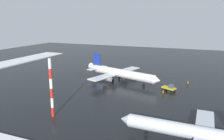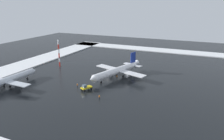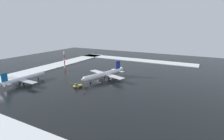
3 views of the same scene
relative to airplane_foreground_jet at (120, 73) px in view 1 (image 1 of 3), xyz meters
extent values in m
plane|color=black|center=(-2.48, -6.45, -3.34)|extent=(240.00, 240.00, 0.00)
cylinder|color=white|center=(0.79, -0.25, 0.00)|extent=(28.25, 11.79, 3.24)
cone|color=white|center=(15.51, -4.95, 0.00)|extent=(3.12, 3.63, 3.08)
cone|color=white|center=(-14.11, 4.51, 0.57)|extent=(4.08, 3.66, 3.15)
cube|color=white|center=(0.44, 8.07, -0.29)|extent=(7.77, 13.09, 0.34)
cylinder|color=gray|center=(0.31, 6.11, -1.24)|extent=(3.67, 2.80, 1.91)
cube|color=white|center=(-4.32, -6.83, -0.29)|extent=(7.77, 13.09, 0.34)
cylinder|color=gray|center=(-3.28, -5.16, -1.24)|extent=(3.67, 2.80, 1.91)
cube|color=navy|center=(-11.93, 3.81, 4.10)|extent=(3.74, 1.49, 5.34)
cube|color=white|center=(-10.88, 6.48, 0.38)|extent=(3.76, 5.12, 0.23)
cube|color=white|center=(-12.62, 1.03, 0.38)|extent=(3.76, 5.12, 0.23)
cylinder|color=black|center=(10.33, -3.30, -1.43)|extent=(0.23, 0.23, 0.67)
cylinder|color=black|center=(10.33, -3.30, -2.82)|extent=(1.10, 0.64, 1.05)
cylinder|color=black|center=(-1.30, 2.62, -1.43)|extent=(0.23, 0.23, 0.67)
cylinder|color=black|center=(-1.30, 2.62, -2.82)|extent=(1.10, 0.64, 1.05)
cylinder|color=black|center=(-2.58, -1.38, -1.43)|extent=(0.23, 0.23, 0.67)
cylinder|color=black|center=(-2.58, -1.38, -2.82)|extent=(1.10, 0.64, 1.05)
cylinder|color=silver|center=(27.99, -37.46, -0.45)|extent=(24.88, 3.43, 2.81)
cone|color=silver|center=(14.60, -37.13, -0.45)|extent=(2.05, 2.72, 2.67)
cube|color=silver|center=(30.64, -30.74, -0.69)|extent=(3.91, 10.84, 0.30)
cylinder|color=gray|center=(30.19, -32.39, -1.52)|extent=(2.85, 1.72, 1.65)
cylinder|color=black|center=(19.31, -37.25, -1.69)|extent=(0.20, 0.20, 0.58)
cylinder|color=black|center=(19.31, -37.25, -2.89)|extent=(0.92, 0.31, 0.91)
cylinder|color=black|center=(30.52, -35.70, -1.69)|extent=(0.20, 0.20, 0.58)
cube|color=gold|center=(19.58, -5.24, -2.19)|extent=(5.10, 3.94, 0.50)
cube|color=#3F5160|center=(20.42, -5.63, -1.39)|extent=(1.90, 1.95, 1.10)
cylinder|color=black|center=(21.46, -5.03, -2.89)|extent=(0.95, 0.67, 0.90)
cylinder|color=black|center=(20.62, -6.82, -2.89)|extent=(0.95, 0.67, 0.90)
cylinder|color=black|center=(18.54, -3.66, -2.89)|extent=(0.95, 0.67, 0.90)
cylinder|color=black|center=(17.71, -5.46, -2.89)|extent=(0.95, 0.67, 0.90)
cylinder|color=black|center=(25.34, 3.49, -2.92)|extent=(0.16, 0.16, 0.85)
cylinder|color=black|center=(25.19, 3.62, -2.92)|extent=(0.16, 0.16, 0.85)
cylinder|color=orange|center=(25.26, 3.55, -2.18)|extent=(0.36, 0.36, 0.62)
sphere|color=tan|center=(25.26, 3.55, -1.75)|extent=(0.24, 0.24, 0.24)
cylinder|color=black|center=(1.32, 0.70, -2.92)|extent=(0.16, 0.16, 0.85)
cylinder|color=black|center=(1.35, 0.50, -2.92)|extent=(0.16, 0.16, 0.85)
cylinder|color=orange|center=(1.34, 0.60, -2.18)|extent=(0.36, 0.36, 0.62)
sphere|color=tan|center=(1.34, 0.60, -1.75)|extent=(0.24, 0.24, 0.24)
cylinder|color=black|center=(18.51, -10.27, -2.92)|extent=(0.16, 0.16, 0.85)
cylinder|color=black|center=(18.40, -10.43, -2.92)|extent=(0.16, 0.16, 0.85)
cylinder|color=orange|center=(18.46, -10.35, -2.18)|extent=(0.36, 0.36, 0.62)
sphere|color=tan|center=(18.46, -10.35, -1.75)|extent=(0.24, 0.24, 0.24)
cylinder|color=red|center=(-4.67, -36.77, -2.10)|extent=(0.70, 0.70, 2.48)
cylinder|color=white|center=(-4.67, -36.77, 0.38)|extent=(0.70, 0.70, 2.48)
cylinder|color=red|center=(-4.67, -36.77, 2.87)|extent=(0.70, 0.70, 2.48)
cylinder|color=white|center=(-4.67, -36.77, 5.35)|extent=(0.70, 0.70, 2.48)
cylinder|color=red|center=(-4.67, -36.77, 7.83)|extent=(0.70, 0.70, 2.48)
cylinder|color=white|center=(-4.67, -36.77, 10.31)|extent=(0.70, 0.70, 2.48)
camera|label=1|loc=(28.30, -78.49, 20.53)|focal=35.00mm
camera|label=2|loc=(90.74, 37.88, 30.73)|focal=35.00mm
camera|label=3|loc=(90.67, 53.97, 29.71)|focal=28.00mm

